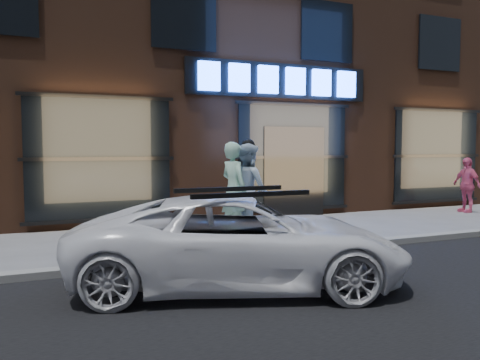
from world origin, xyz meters
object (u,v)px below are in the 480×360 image
object	(u,v)px
white_suv	(240,241)
man_cap	(248,189)
man_bowtie	(234,189)
passerby	(466,185)

from	to	relation	value
white_suv	man_cap	bearing A→B (deg)	-6.16
man_cap	white_suv	size ratio (longest dim) A/B	0.44
man_cap	man_bowtie	bearing A→B (deg)	102.04
man_cap	passerby	size ratio (longest dim) A/B	1.24
white_suv	man_bowtie	bearing A→B (deg)	-1.45
man_cap	passerby	world-z (taller)	man_cap
man_bowtie	man_cap	world-z (taller)	man_bowtie
man_bowtie	white_suv	distance (m)	3.52
man_cap	passerby	xyz separation A→B (m)	(7.14, 0.75, -0.19)
passerby	man_cap	bearing A→B (deg)	-81.71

